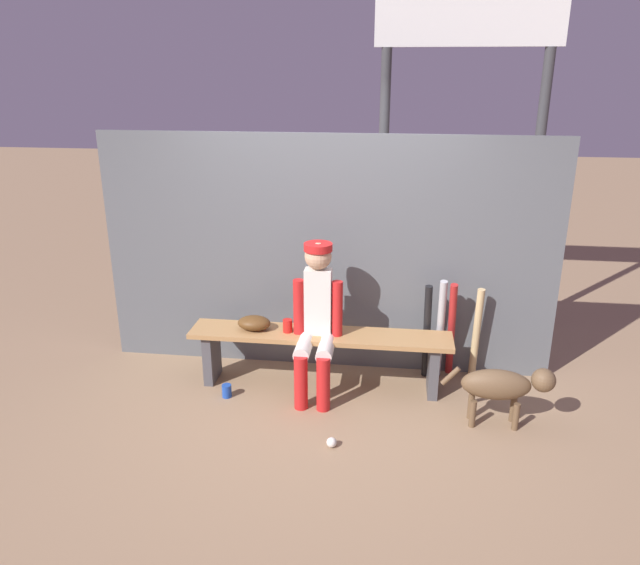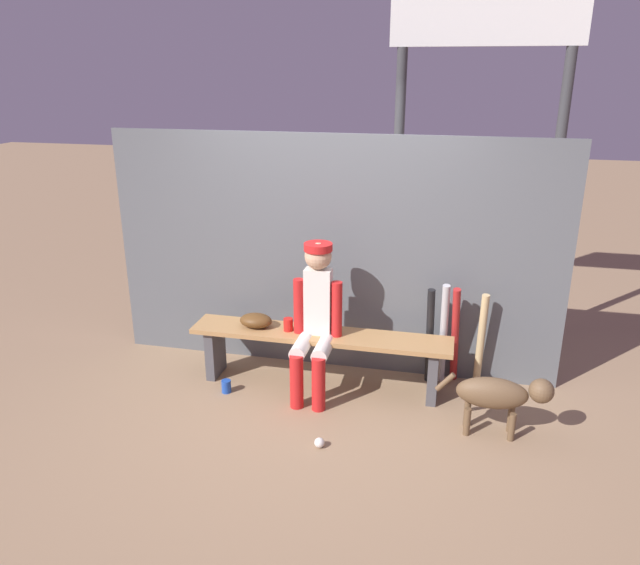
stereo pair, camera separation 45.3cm
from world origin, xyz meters
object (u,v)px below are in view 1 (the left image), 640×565
(bat_wood_natural, at_px, (476,334))
(scoreboard, at_px, (473,65))
(baseball_glove, at_px, (254,323))
(baseball, at_px, (332,442))
(cup_on_bench, at_px, (288,326))
(dugout_bench, at_px, (320,346))
(bat_aluminum_red, at_px, (451,330))
(player_seated, at_px, (316,316))
(bat_aluminum_black, at_px, (427,332))
(cup_on_ground, at_px, (227,391))
(dog, at_px, (504,385))
(bat_aluminum_silver, at_px, (440,330))

(bat_wood_natural, relative_size, scoreboard, 0.22)
(baseball_glove, bearing_deg, baseball, -49.31)
(baseball_glove, relative_size, cup_on_bench, 2.55)
(dugout_bench, distance_m, baseball, 0.97)
(bat_wood_natural, bearing_deg, baseball_glove, -170.83)
(dugout_bench, xyz_separation_m, bat_aluminum_red, (1.11, 0.29, 0.08))
(dugout_bench, xyz_separation_m, player_seated, (-0.02, -0.11, 0.32))
(dugout_bench, height_order, bat_aluminum_black, bat_aluminum_black)
(bat_aluminum_black, distance_m, bat_aluminum_red, 0.21)
(baseball, bearing_deg, bat_aluminum_red, 52.29)
(player_seated, height_order, baseball_glove, player_seated)
(bat_aluminum_black, distance_m, bat_wood_natural, 0.43)
(player_seated, bearing_deg, dugout_bench, 82.19)
(bat_wood_natural, distance_m, baseball, 1.68)
(bat_wood_natural, height_order, baseball, bat_wood_natural)
(cup_on_ground, bearing_deg, bat_wood_natural, 16.02)
(bat_aluminum_red, bearing_deg, scoreboard, 83.68)
(dugout_bench, distance_m, cup_on_bench, 0.32)
(bat_wood_natural, height_order, dog, bat_wood_natural)
(dugout_bench, height_order, bat_aluminum_silver, bat_aluminum_silver)
(bat_aluminum_black, relative_size, bat_aluminum_red, 0.96)
(scoreboard, bearing_deg, bat_wood_natural, -86.39)
(bat_wood_natural, relative_size, cup_on_ground, 7.70)
(bat_wood_natural, height_order, scoreboard, scoreboard)
(baseball_glove, height_order, scoreboard, scoreboard)
(player_seated, relative_size, bat_wood_natural, 1.51)
(player_seated, bearing_deg, bat_aluminum_red, 19.69)
(dugout_bench, relative_size, cup_on_ground, 20.05)
(bat_aluminum_red, bearing_deg, bat_aluminum_silver, -163.07)
(bat_aluminum_silver, bearing_deg, player_seated, -160.05)
(baseball, xyz_separation_m, cup_on_bench, (-0.47, 0.88, 0.51))
(player_seated, height_order, dog, player_seated)
(dugout_bench, bearing_deg, cup_on_bench, -177.96)
(bat_aluminum_black, bearing_deg, baseball_glove, -169.86)
(bat_aluminum_silver, bearing_deg, baseball, -125.32)
(bat_aluminum_black, xyz_separation_m, cup_on_bench, (-1.17, -0.27, 0.11))
(dugout_bench, height_order, bat_wood_natural, bat_wood_natural)
(bat_aluminum_red, height_order, baseball, bat_aluminum_red)
(bat_aluminum_silver, xyz_separation_m, dog, (0.44, -0.68, -0.13))
(baseball_glove, distance_m, bat_aluminum_red, 1.70)
(dugout_bench, relative_size, bat_aluminum_red, 2.40)
(baseball_glove, height_order, dog, baseball_glove)
(dugout_bench, bearing_deg, bat_aluminum_red, 14.75)
(baseball, relative_size, cup_on_ground, 0.67)
(cup_on_ground, distance_m, cup_on_bench, 0.74)
(cup_on_ground, bearing_deg, baseball, -32.20)
(bat_wood_natural, xyz_separation_m, cup_on_bench, (-1.60, -0.31, 0.13))
(player_seated, height_order, bat_aluminum_red, player_seated)
(dugout_bench, distance_m, dog, 1.51)
(baseball, height_order, dog, dog)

